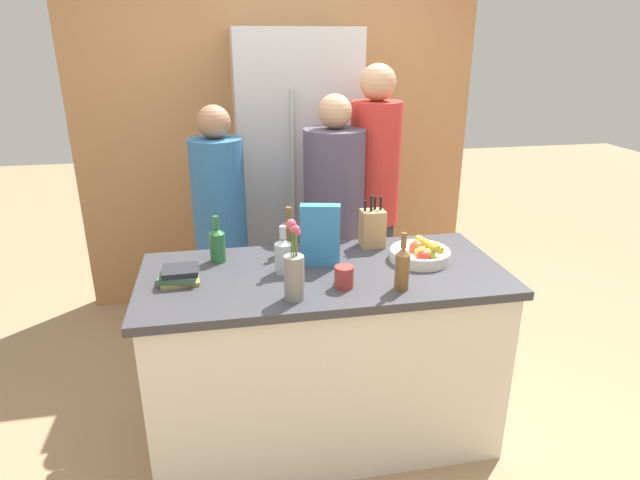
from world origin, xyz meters
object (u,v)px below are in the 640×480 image
at_px(fruit_bowl, 421,253).
at_px(bottle_vinegar, 217,244).
at_px(book_stack, 180,275).
at_px(person_at_sink, 221,225).
at_px(person_in_blue, 334,219).
at_px(knife_block, 372,228).
at_px(flower_vase, 294,272).
at_px(refrigerator, 296,180).
at_px(bottle_wine, 402,267).
at_px(cereal_box, 321,235).
at_px(bottle_oil, 283,254).
at_px(bottle_water, 289,235).
at_px(coffee_mug, 344,277).
at_px(person_in_red_tee, 374,195).

distance_m(fruit_bowl, bottle_vinegar, 0.98).
distance_m(book_stack, person_at_sink, 0.82).
relative_size(person_at_sink, person_in_blue, 0.97).
xyz_separation_m(knife_block, flower_vase, (-0.48, -0.53, 0.02)).
relative_size(refrigerator, bottle_wine, 7.73).
bearing_deg(cereal_box, flower_vase, -117.17).
xyz_separation_m(flower_vase, bottle_oil, (-0.01, 0.27, -0.03)).
height_order(cereal_box, bottle_wine, cereal_box).
bearing_deg(person_at_sink, bottle_water, -78.57).
bearing_deg(flower_vase, person_at_sink, 105.50).
distance_m(refrigerator, bottle_vinegar, 1.28).
bearing_deg(cereal_box, refrigerator, 87.07).
height_order(knife_block, bottle_oil, knife_block).
bearing_deg(person_in_blue, coffee_mug, -104.44).
distance_m(knife_block, bottle_vinegar, 0.79).
bearing_deg(bottle_oil, book_stack, -177.35).
bearing_deg(flower_vase, knife_block, 47.56).
bearing_deg(fruit_bowl, cereal_box, 174.05).
relative_size(fruit_bowl, bottle_vinegar, 1.28).
xyz_separation_m(bottle_water, person_in_red_tee, (0.59, 0.54, 0.03)).
bearing_deg(coffee_mug, bottle_oil, 139.88).
bearing_deg(book_stack, fruit_bowl, 1.84).
height_order(bottle_vinegar, bottle_water, bottle_water).
bearing_deg(refrigerator, person_in_red_tee, -55.40).
xyz_separation_m(fruit_bowl, bottle_wine, (-0.19, -0.28, 0.06)).
xyz_separation_m(refrigerator, bottle_wine, (0.23, -1.61, 0.01)).
relative_size(coffee_mug, book_stack, 0.67).
bearing_deg(bottle_vinegar, cereal_box, -14.68).
relative_size(cereal_box, bottle_water, 1.23).
bearing_deg(coffee_mug, person_at_sink, 117.99).
distance_m(flower_vase, bottle_oil, 0.28).
bearing_deg(person_in_blue, bottle_wine, -89.50).
bearing_deg(bottle_oil, flower_vase, -87.55).
bearing_deg(coffee_mug, bottle_water, 112.60).
height_order(cereal_box, coffee_mug, cereal_box).
distance_m(fruit_bowl, person_in_blue, 0.73).
bearing_deg(book_stack, bottle_wine, -14.64).
xyz_separation_m(refrigerator, person_in_blue, (0.13, -0.67, -0.08)).
relative_size(coffee_mug, person_in_blue, 0.07).
bearing_deg(bottle_vinegar, bottle_wine, -30.73).
bearing_deg(person_at_sink, cereal_box, -77.17).
distance_m(refrigerator, person_at_sink, 0.79).
bearing_deg(bottle_vinegar, knife_block, 4.38).
relative_size(bottle_oil, person_in_red_tee, 0.13).
bearing_deg(book_stack, person_at_sink, 76.77).
bearing_deg(person_in_red_tee, book_stack, -136.52).
xyz_separation_m(flower_vase, coffee_mug, (0.23, 0.07, -0.07)).
xyz_separation_m(coffee_mug, bottle_water, (-0.18, 0.43, 0.05)).
bearing_deg(bottle_water, person_in_blue, 54.39).
relative_size(coffee_mug, bottle_wine, 0.47).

